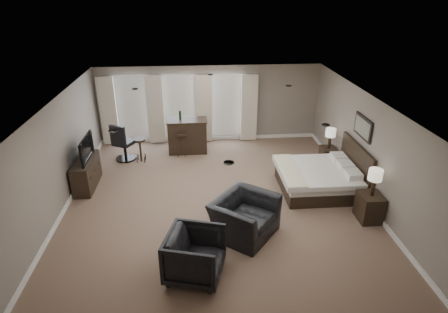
{
  "coord_description": "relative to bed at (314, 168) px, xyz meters",
  "views": [
    {
      "loc": [
        -0.48,
        -8.05,
        5.04
      ],
      "look_at": [
        0.2,
        0.4,
        1.1
      ],
      "focal_mm": 30.0,
      "sensor_mm": 36.0,
      "label": 1
    }
  ],
  "objects": [
    {
      "name": "room",
      "position": [
        -2.58,
        -0.47,
        0.66
      ],
      "size": [
        7.6,
        8.6,
        2.64
      ],
      "color": "brown",
      "rests_on": "ground"
    },
    {
      "name": "window_bay",
      "position": [
        -3.58,
        3.64,
        0.57
      ],
      "size": [
        5.25,
        0.2,
        2.3
      ],
      "color": "silver",
      "rests_on": "room"
    },
    {
      "name": "bed",
      "position": [
        0.0,
        0.0,
        0.0
      ],
      "size": [
        2.0,
        1.91,
        1.27
      ],
      "primitive_type": "cube",
      "color": "silver",
      "rests_on": "ground"
    },
    {
      "name": "nightstand_near",
      "position": [
        0.89,
        -1.45,
        -0.31
      ],
      "size": [
        0.49,
        0.6,
        0.66
      ],
      "primitive_type": "cube",
      "color": "black",
      "rests_on": "ground"
    },
    {
      "name": "nightstand_far",
      "position": [
        0.89,
        1.45,
        -0.36
      ],
      "size": [
        0.42,
        0.52,
        0.56
      ],
      "primitive_type": "cube",
      "color": "black",
      "rests_on": "ground"
    },
    {
      "name": "lamp_near",
      "position": [
        0.89,
        -1.45,
        0.34
      ],
      "size": [
        0.31,
        0.31,
        0.64
      ],
      "primitive_type": "cube",
      "color": "beige",
      "rests_on": "nightstand_near"
    },
    {
      "name": "lamp_far",
      "position": [
        0.89,
        1.45,
        0.23
      ],
      "size": [
        0.3,
        0.3,
        0.61
      ],
      "primitive_type": "cube",
      "color": "beige",
      "rests_on": "nightstand_far"
    },
    {
      "name": "wall_art",
      "position": [
        1.12,
        -0.0,
        1.11
      ],
      "size": [
        0.04,
        0.96,
        0.56
      ],
      "primitive_type": "cube",
      "color": "slate",
      "rests_on": "room"
    },
    {
      "name": "dresser",
      "position": [
        -6.03,
        0.67,
        -0.24
      ],
      "size": [
        0.45,
        1.38,
        0.8
      ],
      "primitive_type": "cube",
      "color": "black",
      "rests_on": "ground"
    },
    {
      "name": "tv",
      "position": [
        -6.03,
        0.67,
        0.24
      ],
      "size": [
        0.64,
        1.11,
        0.15
      ],
      "primitive_type": "imported",
      "rotation": [
        0.0,
        0.0,
        1.57
      ],
      "color": "black",
      "rests_on": "dresser"
    },
    {
      "name": "armchair_near",
      "position": [
        -2.07,
        -1.76,
        -0.06
      ],
      "size": [
        1.5,
        1.58,
        1.16
      ],
      "primitive_type": "imported",
      "rotation": [
        0.0,
        0.0,
        0.91
      ],
      "color": "black",
      "rests_on": "ground"
    },
    {
      "name": "armchair_far",
      "position": [
        -3.15,
        -3.0,
        -0.12
      ],
      "size": [
        1.17,
        1.22,
        1.03
      ],
      "primitive_type": "imported",
      "rotation": [
        0.0,
        0.0,
        1.3
      ],
      "color": "black",
      "rests_on": "ground"
    },
    {
      "name": "bar_counter",
      "position": [
        -3.34,
        2.79,
        -0.08
      ],
      "size": [
        1.28,
        0.66,
        1.11
      ],
      "primitive_type": "cube",
      "color": "black",
      "rests_on": "ground"
    },
    {
      "name": "bar_stool_left",
      "position": [
        -4.78,
        2.15,
        -0.26
      ],
      "size": [
        0.42,
        0.42,
        0.75
      ],
      "primitive_type": "cube",
      "rotation": [
        0.0,
        0.0,
        0.2
      ],
      "color": "black",
      "rests_on": "ground"
    },
    {
      "name": "bar_stool_right",
      "position": [
        -3.53,
        2.51,
        -0.26
      ],
      "size": [
        0.4,
        0.4,
        0.75
      ],
      "primitive_type": "cube",
      "rotation": [
        0.0,
        0.0,
        0.12
      ],
      "color": "black",
      "rests_on": "ground"
    },
    {
      "name": "desk_chair",
      "position": [
        -5.28,
        2.34,
        -0.04
      ],
      "size": [
        0.83,
        0.83,
        1.2
      ],
      "primitive_type": "cube",
      "rotation": [
        0.0,
        0.0,
        2.65
      ],
      "color": "black",
      "rests_on": "ground"
    }
  ]
}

